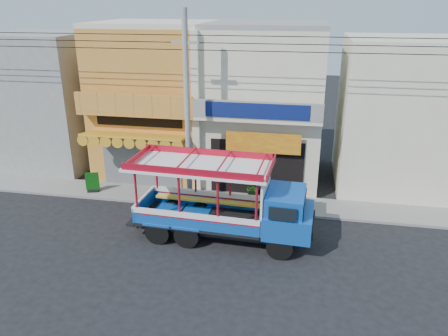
% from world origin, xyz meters
% --- Properties ---
extents(ground, '(90.00, 90.00, 0.00)m').
position_xyz_m(ground, '(0.00, 0.00, 0.00)').
color(ground, black).
rests_on(ground, ground).
extents(sidewalk, '(30.00, 2.00, 0.12)m').
position_xyz_m(sidewalk, '(0.00, 4.00, 0.06)').
color(sidewalk, slate).
rests_on(sidewalk, ground).
extents(shophouse_left, '(6.00, 7.50, 8.24)m').
position_xyz_m(shophouse_left, '(-4.00, 7.96, 4.11)').
color(shophouse_left, '#C6862C').
rests_on(shophouse_left, ground).
extents(shophouse_right, '(6.00, 6.75, 8.24)m').
position_xyz_m(shophouse_right, '(2.00, 7.96, 4.11)').
color(shophouse_right, beige).
rests_on(shophouse_right, ground).
extents(party_pilaster, '(0.35, 0.30, 8.00)m').
position_xyz_m(party_pilaster, '(-1.00, 4.85, 4.00)').
color(party_pilaster, beige).
rests_on(party_pilaster, ground).
extents(filler_building_left, '(6.00, 6.00, 7.60)m').
position_xyz_m(filler_building_left, '(-11.00, 8.00, 3.80)').
color(filler_building_left, gray).
rests_on(filler_building_left, ground).
extents(filler_building_right, '(6.00, 6.00, 7.60)m').
position_xyz_m(filler_building_right, '(9.00, 8.00, 3.80)').
color(filler_building_right, beige).
rests_on(filler_building_right, ground).
extents(utility_pole, '(28.00, 0.26, 9.00)m').
position_xyz_m(utility_pole, '(-0.85, 3.30, 5.03)').
color(utility_pole, gray).
rests_on(utility_pole, ground).
extents(songthaew_truck, '(7.51, 2.79, 3.46)m').
position_xyz_m(songthaew_truck, '(1.66, 0.45, 1.67)').
color(songthaew_truck, black).
rests_on(songthaew_truck, ground).
extents(green_sign, '(0.67, 0.46, 1.04)m').
position_xyz_m(green_sign, '(-6.21, 3.66, 0.55)').
color(green_sign, black).
rests_on(green_sign, sidewalk).
extents(potted_plant_a, '(1.13, 1.17, 0.99)m').
position_xyz_m(potted_plant_a, '(1.87, 4.63, 0.62)').
color(potted_plant_a, '#215217').
rests_on(potted_plant_a, sidewalk).
extents(potted_plant_c, '(0.87, 0.87, 1.10)m').
position_xyz_m(potted_plant_c, '(3.77, 3.99, 0.67)').
color(potted_plant_c, '#215217').
rests_on(potted_plant_c, sidewalk).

